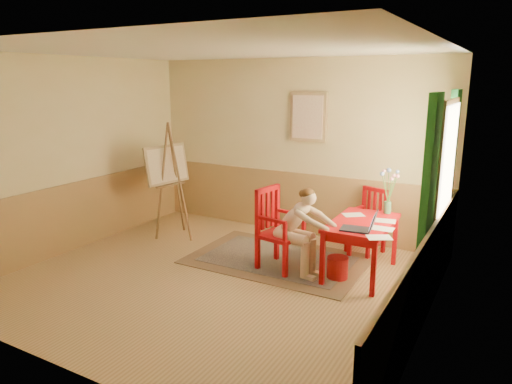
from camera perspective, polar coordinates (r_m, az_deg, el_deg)
The scene contains 14 objects.
room at distance 5.69m, azimuth -4.91°, elevation 2.59°, with size 5.04×4.54×2.84m.
wainscot at distance 6.56m, azimuth -0.86°, elevation -3.98°, with size 5.00×4.50×1.00m.
window at distance 5.87m, azimuth 21.59°, elevation 1.48°, with size 0.12×2.01×2.20m.
wall_portrait at distance 7.43m, azimuth 6.31°, elevation 9.01°, with size 0.60×0.05×0.76m.
rug at distance 6.69m, azimuth 2.63°, elevation -8.13°, with size 2.41×1.61×0.02m.
table at distance 6.14m, azimuth 12.69°, elevation -4.29°, with size 0.74×1.21×0.72m.
chair_left at distance 6.24m, azimuth 2.63°, elevation -4.49°, with size 0.58×0.56×1.10m.
chair_back at distance 7.03m, azimuth 13.42°, elevation -3.42°, with size 0.53×0.54×0.94m.
figure at distance 6.04m, azimuth 5.07°, elevation -4.21°, with size 0.89×0.45×1.16m.
laptop at distance 5.73m, azimuth 12.64°, elevation -4.10°, with size 0.44×0.30×0.25m.
papers at distance 6.00m, azimuth 14.14°, elevation -3.88°, with size 0.88×1.06×0.00m.
vase at distance 6.51m, azimuth 15.77°, elevation -0.11°, with size 0.22×0.30×0.61m.
wastebasket at distance 6.13m, azimuth 9.83°, elevation -9.05°, with size 0.27×0.27×0.29m, color red.
easel at distance 7.58m, azimuth -10.57°, elevation 2.72°, with size 0.67×0.82×1.83m.
Camera 1 is at (3.14, -4.62, 2.47)m, focal length 33.04 mm.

